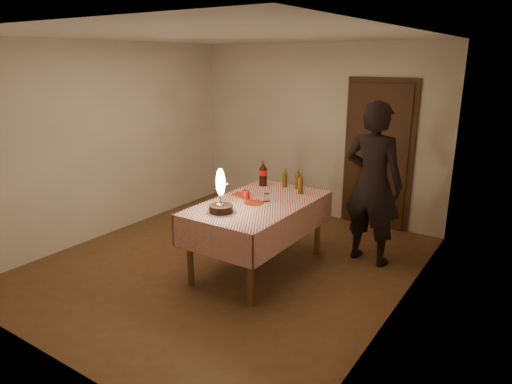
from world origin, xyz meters
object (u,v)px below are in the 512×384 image
amber_bottle_mid (298,180)px  red_plate (254,203)px  birthday_cake (221,201)px  clear_cup (267,197)px  photographer (373,184)px  dining_table (258,211)px  red_cup (246,195)px  amber_bottle_left (285,178)px  cola_bottle (263,174)px  amber_bottle_right (301,184)px

amber_bottle_mid → red_plate: bearing=-98.8°
birthday_cake → clear_cup: bearing=72.8°
birthday_cake → photographer: photographer is taller
dining_table → photographer: bearing=43.8°
dining_table → photographer: 1.38m
dining_table → birthday_cake: size_ratio=3.62×
birthday_cake → red_cup: birthday_cake is taller
red_cup → amber_bottle_mid: (0.29, 0.70, 0.07)m
red_plate → red_cup: red_cup is taller
amber_bottle_left → photographer: size_ratio=0.13×
birthday_cake → red_plate: birthday_cake is taller
red_plate → red_cup: size_ratio=2.20×
cola_bottle → amber_bottle_right: 0.57m
cola_bottle → amber_bottle_right: cola_bottle is taller
birthday_cake → clear_cup: size_ratio=5.28×
amber_bottle_right → dining_table: bearing=-112.6°
red_plate → cola_bottle: cola_bottle is taller
photographer → cola_bottle: bearing=-166.0°
birthday_cake → amber_bottle_right: 1.14m
cola_bottle → amber_bottle_right: (0.57, -0.05, -0.03)m
amber_bottle_right → photographer: bearing=27.0°
red_cup → clear_cup: size_ratio=1.11×
dining_table → cola_bottle: (-0.33, 0.61, 0.26)m
dining_table → amber_bottle_left: amber_bottle_left is taller
red_cup → amber_bottle_right: size_ratio=0.39×
birthday_cake → amber_bottle_left: 1.23m
birthday_cake → red_cup: (-0.06, 0.54, -0.08)m
cola_bottle → amber_bottle_left: bearing=20.1°
dining_table → amber_bottle_left: (-0.07, 0.71, 0.23)m
red_plate → clear_cup: size_ratio=2.44×
clear_cup → amber_bottle_left: (-0.13, 0.63, 0.07)m
red_plate → amber_bottle_left: 0.78m
red_plate → amber_bottle_right: 0.68m
birthday_cake → amber_bottle_mid: bearing=79.5°
dining_table → clear_cup: size_ratio=19.11×
dining_table → clear_cup: bearing=51.7°
birthday_cake → amber_bottle_mid: 1.26m
red_cup → photographer: 1.48m
cola_bottle → amber_bottle_right: bearing=-5.4°
clear_cup → amber_bottle_left: size_ratio=0.35×
birthday_cake → amber_bottle_left: size_ratio=1.86×
dining_table → amber_bottle_right: (0.23, 0.56, 0.23)m
birthday_cake → amber_bottle_mid: size_ratio=1.86×
amber_bottle_left → amber_bottle_right: size_ratio=1.00×
red_plate → amber_bottle_left: amber_bottle_left is taller
dining_table → red_cup: size_ratio=17.20×
birthday_cake → photographer: 1.83m
dining_table → amber_bottle_mid: size_ratio=6.75×
red_cup → cola_bottle: 0.62m
clear_cup → amber_bottle_right: 0.51m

